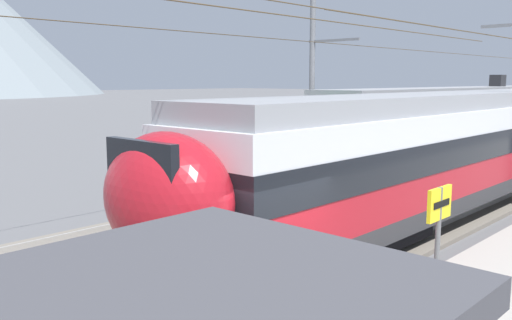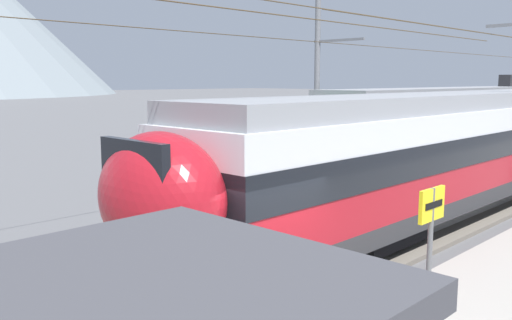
{
  "view_description": "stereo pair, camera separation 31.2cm",
  "coord_description": "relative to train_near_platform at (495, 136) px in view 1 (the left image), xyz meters",
  "views": [
    {
      "loc": [
        -6.8,
        -5.69,
        4.23
      ],
      "look_at": [
        3.47,
        3.99,
        2.16
      ],
      "focal_mm": 38.29,
      "sensor_mm": 36.0,
      "label": 1
    },
    {
      "loc": [
        -6.58,
        -5.92,
        4.23
      ],
      "look_at": [
        3.47,
        3.99,
        2.16
      ],
      "focal_mm": 38.29,
      "sensor_mm": 36.0,
      "label": 2
    }
  ],
  "objects": [
    {
      "name": "train_near_platform",
      "position": [
        0.0,
        0.0,
        0.0
      ],
      "size": [
        31.03,
        2.94,
        4.27
      ],
      "color": "#2D2D30",
      "rests_on": "track_near"
    },
    {
      "name": "catenary_mast_far_side",
      "position": [
        -1.31,
        7.16,
        1.95
      ],
      "size": [
        46.56,
        2.49,
        8.01
      ],
      "color": "slate",
      "rests_on": "ground"
    },
    {
      "name": "platform_sign",
      "position": [
        -12.44,
        -3.67,
        -0.23
      ],
      "size": [
        0.7,
        0.08,
        2.35
      ],
      "color": "#59595B",
      "rests_on": "platform_slab"
    },
    {
      "name": "track_near",
      "position": [
        -13.41,
        -0.0,
        -2.16
      ],
      "size": [
        120.0,
        3.0,
        0.28
      ],
      "color": "#6B6359",
      "rests_on": "ground"
    },
    {
      "name": "train_far_track",
      "position": [
        9.78,
        5.14,
        -0.0
      ],
      "size": [
        28.28,
        2.92,
        4.27
      ],
      "color": "#2D2D30",
      "rests_on": "track_far"
    },
    {
      "name": "track_far",
      "position": [
        -13.41,
        5.14,
        -2.16
      ],
      "size": [
        120.0,
        3.0,
        0.28
      ],
      "color": "#6B6359",
      "rests_on": "ground"
    },
    {
      "name": "handbag_near_sign",
      "position": [
        -11.71,
        -3.23,
        -1.81
      ],
      "size": [
        0.32,
        0.18,
        0.39
      ],
      "color": "#472D1E",
      "rests_on": "platform_slab"
    }
  ]
}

